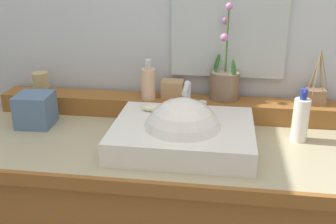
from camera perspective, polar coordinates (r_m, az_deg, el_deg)
The scene contains 11 objects.
wall_back at distance 1.73m, azimuth 0.79°, elevation 13.64°, with size 3.00×0.20×2.45m, color silver.
back_ledge at distance 1.64m, azimuth -0.10°, elevation 0.81°, with size 1.38×0.13×0.08m, color brown.
sink_basin at distance 1.37m, azimuth 2.10°, elevation -3.42°, with size 0.48×0.39×0.29m.
soap_bar at distance 1.48m, azimuth -2.45°, elevation 0.61°, with size 0.07×0.04×0.02m, color beige.
potted_plant at distance 1.61m, azimuth 8.05°, elevation 4.34°, with size 0.12×0.12×0.38m.
soap_dispenser at distance 1.60m, azimuth -2.80°, elevation 4.16°, with size 0.06×0.06×0.16m.
tumbler_cup at distance 1.75m, azimuth -17.66°, elevation 3.92°, with size 0.06×0.06×0.09m, color tan.
reed_diffuser at distance 1.66m, azimuth 20.19°, elevation 2.24°, with size 0.08×0.08×0.21m.
trinket_box at distance 1.63m, azimuth 0.64°, elevation 3.34°, with size 0.09×0.07×0.07m, color tan.
lotion_bottle at distance 1.48m, azimuth 18.34°, elevation -0.94°, with size 0.06×0.06×0.19m.
tissue_box at distance 1.62m, azimuth -18.34°, elevation 0.30°, with size 0.13×0.13×0.13m, color slate.
Camera 1 is at (0.22, -1.29, 1.46)m, focal length 42.84 mm.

